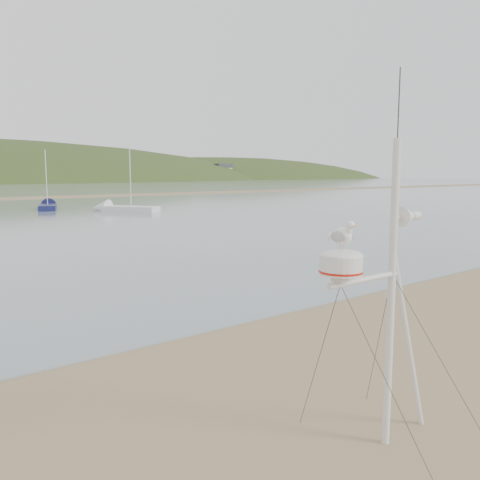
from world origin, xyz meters
TOP-DOWN VIEW (x-y plane):
  - ground at (0.00, 0.00)m, footprint 560.00×560.00m
  - mast_rig at (2.17, -1.46)m, footprint 2.18×2.32m
  - sailboat_white_near at (17.11, 39.31)m, footprint 5.08×6.67m
  - sailboat_blue_far at (13.36, 46.54)m, footprint 3.62×6.43m

SIDE VIEW (x-z plane):
  - ground at x=0.00m, z-range 0.00..0.00m
  - sailboat_white_near at x=17.11m, z-range -3.10..3.71m
  - sailboat_blue_far at x=13.36m, z-range -2.84..3.44m
  - mast_rig at x=2.17m, z-range -1.27..3.64m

